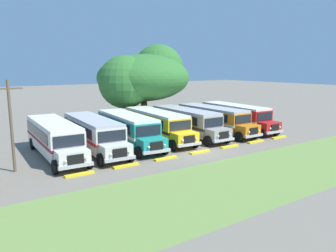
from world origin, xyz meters
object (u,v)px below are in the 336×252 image
Objects in this scene: parked_bus_slot_4 at (187,121)px; broad_shade_tree at (142,77)px; parked_bus_slot_3 at (157,124)px; parked_bus_slot_6 at (236,116)px; parked_bus_slot_2 at (128,128)px; parked_bus_slot_5 at (214,118)px; parked_bus_slot_1 at (94,133)px; utility_pole at (11,123)px; parked_bus_slot_0 at (54,137)px.

parked_bus_slot_4 is 10.11m from broad_shade_tree.
parked_bus_slot_3 is 1.00× the size of parked_bus_slot_6.
parked_bus_slot_2 is 1.00× the size of parked_bus_slot_6.
parked_bus_slot_4 is at bearing 95.09° from parked_bus_slot_2.
broad_shade_tree reaches higher than parked_bus_slot_5.
parked_bus_slot_1 is 1.71× the size of utility_pole.
parked_bus_slot_0 is at bearing -87.88° from parked_bus_slot_4.
utility_pole is (-6.83, -2.55, 1.84)m from parked_bus_slot_1.
parked_bus_slot_4 is 17.58m from utility_pole.
parked_bus_slot_2 is at bearing -79.31° from parked_bus_slot_3.
parked_bus_slot_0 and parked_bus_slot_2 have the same top height.
parked_bus_slot_5 is at bearing -68.88° from broad_shade_tree.
parked_bus_slot_1 is 1.00× the size of parked_bus_slot_4.
parked_bus_slot_0 is 1.00× the size of parked_bus_slot_4.
parked_bus_slot_1 is 14.72m from broad_shade_tree.
parked_bus_slot_2 is at bearing 93.59° from parked_bus_slot_0.
parked_bus_slot_5 is at bearing -86.30° from parked_bus_slot_6.
parked_bus_slot_2 and parked_bus_slot_3 have the same top height.
parked_bus_slot_0 and parked_bus_slot_4 have the same top height.
parked_bus_slot_1 is 7.02m from parked_bus_slot_3.
parked_bus_slot_3 is at bearing -89.91° from parked_bus_slot_6.
parked_bus_slot_0 and parked_bus_slot_5 have the same top height.
parked_bus_slot_1 is at bearing -137.51° from broad_shade_tree.
broad_shade_tree is at bearing 147.80° from parked_bus_slot_2.
utility_pole reaches higher than parked_bus_slot_5.
broad_shade_tree is at bearing 162.45° from parked_bus_slot_3.
parked_bus_slot_1 is at bearing -89.67° from parked_bus_slot_5.
parked_bus_slot_2 is 1.01× the size of parked_bus_slot_4.
parked_bus_slot_6 is at bearing -52.56° from broad_shade_tree.
parked_bus_slot_1 is 1.00× the size of parked_bus_slot_6.
parked_bus_slot_0 is at bearing 37.22° from utility_pole.
parked_bus_slot_0 is at bearing -89.39° from parked_bus_slot_1.
parked_bus_slot_5 is 21.07m from utility_pole.
parked_bus_slot_0 and parked_bus_slot_6 have the same top height.
parked_bus_slot_0 is 1.00× the size of parked_bus_slot_6.
parked_bus_slot_3 is at bearing -95.06° from parked_bus_slot_4.
parked_bus_slot_0 is 1.00× the size of parked_bus_slot_1.
parked_bus_slot_6 is 0.87× the size of broad_shade_tree.
broad_shade_tree is at bearing -159.12° from parked_bus_slot_5.
parked_bus_slot_1 is 7.52m from utility_pole.
broad_shade_tree is (10.38, 9.50, 4.32)m from parked_bus_slot_1.
parked_bus_slot_3 is (3.49, 0.43, 0.00)m from parked_bus_slot_2.
parked_bus_slot_0 and parked_bus_slot_1 have the same top height.
utility_pole is at bearing -66.50° from parked_bus_slot_1.
parked_bus_slot_5 is at bearing 87.64° from parked_bus_slot_4.
parked_bus_slot_2 is at bearing -87.38° from parked_bus_slot_6.
parked_bus_slot_5 is 10.93m from broad_shade_tree.
parked_bus_slot_5 is 0.87× the size of broad_shade_tree.
parked_bus_slot_6 is at bearing 92.30° from parked_bus_slot_0.
parked_bus_slot_0 and parked_bus_slot_3 have the same top height.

